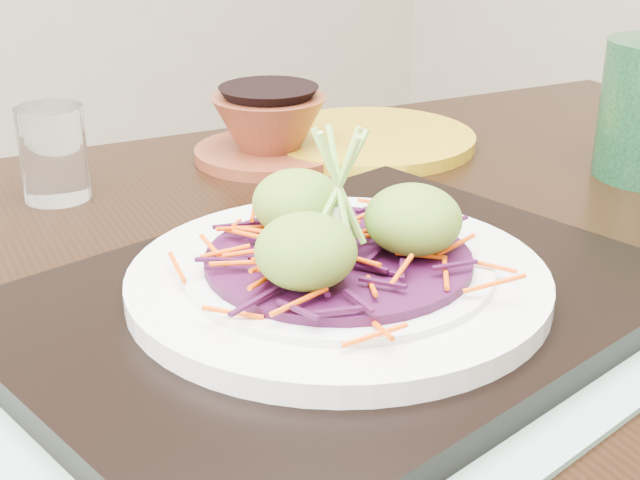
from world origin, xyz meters
TOP-DOWN VIEW (x-y plane):
  - dining_table at (0.09, -0.01)m, footprint 1.39×1.04m
  - placemat at (0.06, -0.06)m, footprint 0.53×0.43m
  - serving_tray at (0.06, -0.06)m, footprint 0.46×0.36m
  - white_plate at (0.06, -0.06)m, footprint 0.28×0.28m
  - cabbage_bed at (0.06, -0.06)m, footprint 0.18×0.18m
  - carrot_julienne at (0.06, -0.06)m, footprint 0.21×0.21m
  - guacamole_scoops at (0.06, -0.06)m, footprint 0.15×0.13m
  - scallion_garnish at (0.06, -0.06)m, footprint 0.06×0.06m
  - water_glass at (0.00, 0.28)m, footprint 0.08×0.08m
  - terracotta_bowl_set at (0.22, 0.27)m, footprint 0.21×0.21m
  - yellow_plate at (0.34, 0.24)m, footprint 0.29×0.29m

SIDE VIEW (x-z plane):
  - dining_table at x=0.09m, z-range 0.29..1.08m
  - placemat at x=0.06m, z-range 0.79..0.79m
  - yellow_plate at x=0.34m, z-range 0.79..0.80m
  - serving_tray at x=0.06m, z-range 0.79..0.81m
  - terracotta_bowl_set at x=0.22m, z-range 0.78..0.85m
  - white_plate at x=0.06m, z-range 0.81..0.83m
  - water_glass at x=0.00m, z-range 0.79..0.87m
  - cabbage_bed at x=0.06m, z-range 0.83..0.84m
  - carrot_julienne at x=0.06m, z-range 0.84..0.85m
  - guacamole_scoops at x=0.06m, z-range 0.84..0.88m
  - scallion_garnish at x=0.06m, z-range 0.83..0.93m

